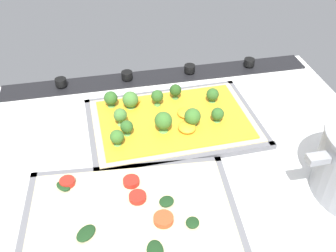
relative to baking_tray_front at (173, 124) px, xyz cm
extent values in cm
cube|color=white|center=(-0.65, 7.61, -1.87)|extent=(81.58, 62.80, 3.00)
cube|color=black|center=(-0.65, -20.29, 0.03)|extent=(78.31, 7.00, 0.80)
cylinder|color=black|center=(-25.12, -20.29, 1.33)|extent=(2.80, 2.80, 1.80)
cylinder|color=black|center=(-8.81, -20.29, 1.33)|extent=(2.80, 2.80, 1.80)
cylinder|color=black|center=(7.51, -20.29, 1.33)|extent=(2.80, 2.80, 1.80)
cylinder|color=black|center=(23.82, -20.29, 1.33)|extent=(2.80, 2.80, 1.80)
cube|color=slate|center=(0.00, 0.00, -0.12)|extent=(37.11, 26.08, 0.50)
cube|color=slate|center=(0.36, -11.88, 0.28)|extent=(36.39, 2.31, 1.30)
cube|color=slate|center=(-0.36, 11.88, 0.28)|extent=(36.39, 2.31, 1.30)
cube|color=slate|center=(-17.58, -0.54, 0.28)|extent=(1.96, 25.01, 1.30)
cube|color=slate|center=(17.58, 0.54, 0.28)|extent=(1.96, 25.01, 1.30)
cube|color=beige|center=(0.00, 0.00, 0.63)|extent=(34.64, 23.61, 1.00)
cube|color=gold|center=(0.00, 0.00, 1.33)|extent=(31.86, 21.27, 0.40)
cone|color=#4D8B3F|center=(2.41, -5.66, 2.22)|extent=(1.51, 1.51, 1.37)
sphere|color=#2D5B23|center=(2.41, -5.66, 3.93)|extent=(2.74, 2.74, 2.74)
cone|color=#4D8B3F|center=(10.36, 3.39, 2.06)|extent=(1.44, 1.44, 1.06)
sphere|color=#2D5B23|center=(10.36, 3.39, 3.57)|extent=(2.62, 2.62, 2.62)
cone|color=#4D8B3F|center=(12.58, -7.31, 2.05)|extent=(1.68, 1.68, 1.03)
sphere|color=#2D5B23|center=(12.58, -7.31, 3.71)|extent=(3.05, 3.05, 3.05)
cone|color=#4D8B3F|center=(-8.95, 2.85, 1.99)|extent=(1.49, 1.49, 0.92)
sphere|color=#2D5B23|center=(-8.95, 2.85, 3.47)|extent=(2.71, 2.71, 2.71)
cone|color=#68AD54|center=(11.24, -0.21, 2.23)|extent=(1.56, 1.56, 1.40)
sphere|color=#427533|center=(11.24, -0.21, 3.99)|extent=(2.84, 2.84, 2.84)
cone|color=#5B9F46|center=(-3.36, 3.26, 2.12)|extent=(1.90, 1.90, 1.17)
sphere|color=#386B28|center=(-3.36, 3.26, 3.99)|extent=(3.45, 3.45, 3.45)
cone|color=#427635|center=(-2.14, -7.43, 2.14)|extent=(1.49, 1.49, 1.22)
sphere|color=#264C1C|center=(-2.14, -7.43, 3.77)|extent=(2.70, 2.70, 2.70)
cone|color=#5B9F46|center=(2.90, 3.77, 2.22)|extent=(2.00, 2.00, 1.37)
sphere|color=#386B28|center=(2.90, 3.77, 4.27)|extent=(3.64, 3.64, 3.64)
cone|color=#68AD54|center=(8.39, -5.98, 1.93)|extent=(1.95, 1.95, 0.80)
sphere|color=#427533|center=(8.39, -5.98, 3.66)|extent=(3.55, 3.55, 3.55)
cone|color=#4D8B3F|center=(-10.04, -4.44, 1.97)|extent=(1.57, 1.57, 0.88)
sphere|color=#2D5B23|center=(-10.04, -4.44, 3.48)|extent=(2.85, 2.85, 2.85)
cone|color=#5B9F46|center=(12.63, 6.12, 2.01)|extent=(1.54, 1.54, 0.96)
sphere|color=#386B28|center=(12.63, 6.12, 3.54)|extent=(2.81, 2.81, 2.81)
ellipsoid|color=gold|center=(-1.96, 4.30, 2.15)|extent=(3.76, 4.12, 1.43)
ellipsoid|color=gold|center=(-2.66, -0.72, 2.08)|extent=(3.51, 4.02, 1.28)
ellipsoid|color=gold|center=(7.51, -7.84, 2.00)|extent=(3.82, 3.86, 1.09)
cube|color=slate|center=(12.42, 24.71, -0.12)|extent=(37.85, 29.24, 0.50)
cube|color=slate|center=(11.40, 12.15, 0.28)|extent=(35.80, 4.11, 1.30)
cube|color=slate|center=(-4.83, 26.12, 0.28)|extent=(3.35, 26.42, 1.30)
cube|color=slate|center=(29.68, 23.30, 0.28)|extent=(3.35, 26.42, 1.30)
cube|color=#C8B98B|center=(12.42, 24.71, 0.58)|extent=(35.26, 26.65, 0.90)
cylinder|color=#B22319|center=(11.33, 16.68, 1.53)|extent=(2.95, 2.95, 1.00)
cylinder|color=#B22319|center=(22.53, 14.48, 1.53)|extent=(2.75, 2.75, 1.00)
cylinder|color=#D14723|center=(7.32, 26.07, 1.53)|extent=(3.31, 3.31, 1.00)
cylinder|color=#B22319|center=(10.75, 20.57, 1.53)|extent=(3.00, 3.00, 1.00)
ellipsoid|color=#193819|center=(2.85, 27.61, 1.43)|extent=(2.95, 3.09, 0.60)
ellipsoid|color=#193819|center=(19.78, 26.19, 1.43)|extent=(4.21, 4.34, 0.60)
ellipsoid|color=#193819|center=(6.06, 22.41, 1.43)|extent=(3.57, 3.52, 0.60)
ellipsoid|color=#193819|center=(23.26, 15.23, 1.43)|extent=(3.36, 3.58, 0.60)
ellipsoid|color=#193819|center=(9.69, 31.51, 1.43)|extent=(2.87, 4.05, 0.60)
cube|color=gray|center=(-18.31, 25.39, 9.43)|extent=(3.60, 2.00, 1.20)
camera|label=1|loc=(14.98, 66.46, 53.26)|focal=42.47mm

